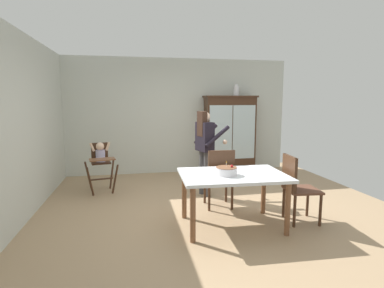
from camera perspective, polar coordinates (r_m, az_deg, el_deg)
ground_plane at (r=4.97m, az=2.23°, el=-12.03°), size 6.24×6.24×0.00m
wall_back at (r=7.26m, az=-2.55°, el=5.26°), size 5.32×0.06×2.70m
wall_left at (r=4.81m, az=-29.87°, el=2.72°), size 0.06×5.32×2.70m
china_cabinet at (r=7.32m, az=7.08°, el=1.87°), size 1.24×0.48×1.83m
ceramic_vase at (r=7.33m, az=8.32°, el=9.92°), size 0.13×0.13×0.27m
high_chair_with_toddler at (r=5.91m, az=-16.84°, el=-2.55°), size 0.67×0.76×0.95m
adult_person at (r=5.43m, az=2.48°, el=0.25°), size 0.60×0.59×1.53m
dining_table at (r=4.16m, az=7.68°, el=-6.82°), size 1.44×1.02×0.74m
birthday_cake at (r=4.03m, az=6.49°, el=-5.08°), size 0.28×0.28×0.19m
dining_chair_far_side at (r=4.84m, az=5.26°, el=-5.75°), size 0.46×0.46×0.96m
dining_chair_right_end at (r=4.53m, az=18.94°, el=-7.12°), size 0.48×0.48×0.96m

